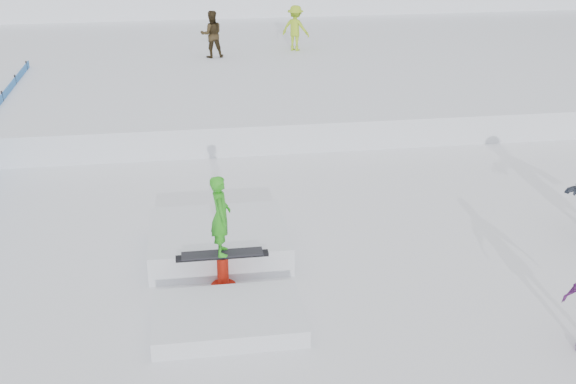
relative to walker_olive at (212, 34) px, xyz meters
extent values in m
plane|color=white|center=(0.27, -15.18, -1.62)|extent=(120.00, 120.00, 0.00)
cube|color=white|center=(0.27, 0.82, -1.22)|extent=(50.00, 18.00, 0.80)
cylinder|color=black|center=(-6.23, -4.78, -1.07)|extent=(0.05, 0.05, 1.10)
cylinder|color=black|center=(-6.23, -2.88, -1.07)|extent=(0.05, 0.05, 1.10)
cylinder|color=black|center=(-6.23, -0.98, -1.07)|extent=(0.05, 0.05, 1.10)
imported|color=#2E2312|center=(0.00, 0.00, 0.00)|extent=(0.85, 0.69, 1.65)
imported|color=#9DC721|center=(3.11, 0.70, 0.00)|extent=(1.22, 1.09, 1.64)
cube|color=white|center=(-0.61, -13.39, -1.35)|extent=(2.60, 2.20, 0.54)
cube|color=white|center=(-0.61, -15.89, -1.47)|extent=(2.40, 1.60, 0.30)
cylinder|color=#B32111|center=(-0.61, -14.69, -1.59)|extent=(0.44, 0.44, 0.06)
cylinder|color=#B32111|center=(-0.61, -14.69, -1.32)|extent=(0.20, 0.20, 0.60)
cube|color=black|center=(-0.61, -14.69, -0.99)|extent=(1.60, 0.16, 0.06)
cube|color=black|center=(-0.61, -14.69, -0.95)|extent=(1.40, 0.28, 0.03)
imported|color=green|center=(-0.61, -14.69, -0.22)|extent=(0.34, 0.52, 1.42)
camera|label=1|loc=(-1.11, -25.73, 4.94)|focal=45.00mm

